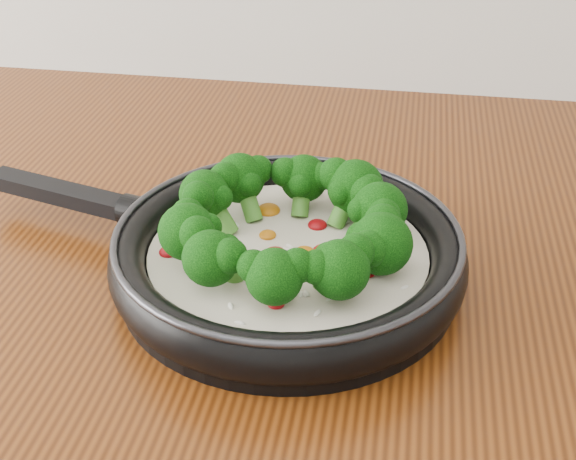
# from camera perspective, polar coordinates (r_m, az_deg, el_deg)

# --- Properties ---
(skillet) EXTENTS (0.48, 0.36, 0.08)m
(skillet) POSITION_cam_1_polar(r_m,az_deg,el_deg) (0.63, -0.09, -1.30)
(skillet) COLOR black
(skillet) RESTS_ON counter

